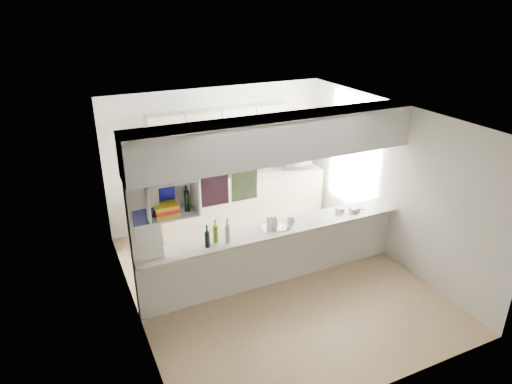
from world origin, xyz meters
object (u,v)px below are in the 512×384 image
dish_rack (274,223)px  bowl (298,153)px  microwave (297,161)px  wine_bottles (217,235)px

dish_rack → bowl: bearing=62.2°
microwave → dish_rack: size_ratio=1.24×
bowl → dish_rack: bowl is taller
bowl → microwave: bearing=173.4°
wine_bottles → bowl: bearing=40.8°
bowl → dish_rack: size_ratio=0.59×
microwave → bowl: (0.02, -0.00, 0.17)m
bowl → dish_rack: bearing=-127.4°
microwave → wine_bottles: (-2.51, -2.19, -0.01)m
microwave → wine_bottles: size_ratio=1.36×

